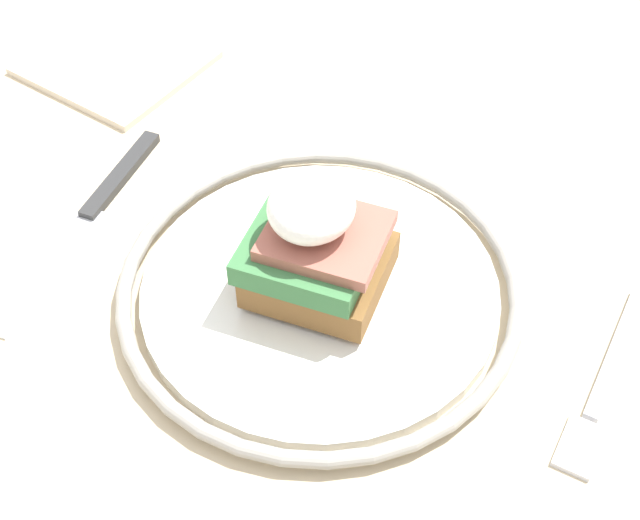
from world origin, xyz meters
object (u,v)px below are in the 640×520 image
plate (320,288)px  napkin (116,63)px  fork (603,388)px  sandwich (318,246)px  knife (94,210)px

plate → napkin: (0.25, -0.17, -0.00)m
fork → napkin: (0.43, -0.18, 0.00)m
napkin → plate: bearing=144.9°
fork → sandwich: bearing=-2.6°
sandwich → fork: bearing=177.4°
plate → fork: 0.18m
sandwich → napkin: sandwich is taller
fork → knife: size_ratio=0.71×
plate → sandwich: size_ratio=2.60×
sandwich → fork: (-0.18, 0.01, -0.05)m
sandwich → knife: sandwich is taller
napkin → fork: bearing=157.0°
sandwich → knife: size_ratio=0.49×
knife → napkin: same height
fork → knife: (0.36, -0.02, 0.00)m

